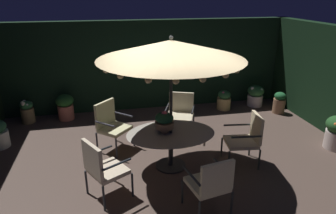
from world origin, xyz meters
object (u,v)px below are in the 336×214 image
at_px(patio_chair_southeast, 102,166).
at_px(potted_plant_back_center, 224,100).
at_px(potted_plant_back_right, 27,112).
at_px(potted_plant_left_near, 279,102).
at_px(patio_chair_east, 111,123).
at_px(potted_plant_back_left, 255,95).
at_px(patio_chair_north, 247,137).
at_px(patio_chair_south, 211,182).
at_px(patio_chair_northeast, 180,111).
at_px(patio_umbrella, 171,50).
at_px(centerpiece_planter, 164,121).
at_px(patio_dining_table, 171,139).
at_px(potted_plant_left_far, 65,106).

xyz_separation_m(patio_chair_southeast, potted_plant_back_center, (3.43, 3.41, -0.32)).
xyz_separation_m(potted_plant_back_right, potted_plant_left_near, (6.71, -0.71, -0.00)).
bearing_deg(patio_chair_southeast, potted_plant_back_right, 118.00).
xyz_separation_m(patio_chair_east, potted_plant_back_left, (4.25, 1.77, -0.27)).
bearing_deg(patio_chair_north, patio_chair_southeast, -168.80).
distance_m(patio_chair_east, patio_chair_south, 2.80).
bearing_deg(potted_plant_back_left, patio_chair_southeast, -141.87).
relative_size(patio_chair_east, potted_plant_back_center, 1.87).
bearing_deg(potted_plant_left_near, patio_chair_northeast, -166.39).
xyz_separation_m(patio_chair_north, patio_chair_southeast, (-2.75, -0.54, 0.02)).
bearing_deg(patio_chair_northeast, potted_plant_left_near, 13.61).
relative_size(patio_chair_southeast, potted_plant_back_right, 1.73).
bearing_deg(patio_chair_southeast, potted_plant_back_left, 38.13).
xyz_separation_m(patio_umbrella, potted_plant_left_near, (3.55, 2.10, -1.97)).
height_order(patio_chair_northeast, patio_chair_southeast, patio_chair_southeast).
bearing_deg(potted_plant_back_left, patio_chair_south, -124.32).
xyz_separation_m(patio_chair_east, potted_plant_back_center, (3.24, 1.69, -0.32)).
relative_size(centerpiece_planter, patio_chair_north, 0.42).
relative_size(patio_dining_table, patio_umbrella, 0.65).
bearing_deg(patio_dining_table, potted_plant_back_right, 138.37).
relative_size(patio_chair_northeast, potted_plant_left_near, 1.64).
xyz_separation_m(patio_dining_table, patio_chair_east, (-1.09, 0.99, 0.00)).
height_order(patio_dining_table, patio_chair_north, patio_chair_north).
relative_size(patio_chair_northeast, potted_plant_left_far, 1.44).
distance_m(potted_plant_back_right, potted_plant_back_center, 5.31).
bearing_deg(patio_chair_east, potted_plant_left_near, 13.43).
height_order(patio_chair_south, potted_plant_back_right, patio_chair_south).
bearing_deg(patio_chair_south, potted_plant_left_near, 47.38).
relative_size(patio_umbrella, patio_chair_northeast, 2.61).
bearing_deg(patio_chair_east, patio_umbrella, -42.49).
distance_m(patio_chair_east, potted_plant_left_far, 2.18).
bearing_deg(potted_plant_left_far, patio_chair_southeast, -75.27).
relative_size(patio_dining_table, centerpiece_planter, 3.91).
bearing_deg(potted_plant_left_near, potted_plant_back_right, 173.97).
bearing_deg(centerpiece_planter, patio_umbrella, -19.32).
height_order(centerpiece_planter, patio_chair_east, centerpiece_planter).
bearing_deg(patio_chair_south, potted_plant_back_center, 65.72).
height_order(patio_chair_south, potted_plant_back_center, patio_chair_south).
relative_size(patio_umbrella, potted_plant_back_right, 4.24).
bearing_deg(potted_plant_back_right, potted_plant_left_near, -6.03).
bearing_deg(potted_plant_left_far, potted_plant_back_center, -2.03).
bearing_deg(potted_plant_back_left, patio_umbrella, -138.83).
bearing_deg(potted_plant_back_center, potted_plant_back_right, 178.67).
relative_size(patio_chair_south, potted_plant_back_center, 1.76).
relative_size(patio_chair_south, potted_plant_back_right, 1.63).
xyz_separation_m(centerpiece_planter, potted_plant_back_left, (3.27, 2.72, -0.63)).
height_order(patio_dining_table, potted_plant_back_center, patio_dining_table).
bearing_deg(potted_plant_left_near, patio_chair_north, -132.39).
bearing_deg(patio_chair_northeast, potted_plant_back_right, 158.69).
height_order(patio_umbrella, potted_plant_left_near, patio_umbrella).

